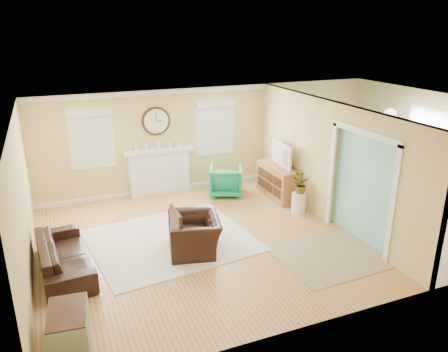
{
  "coord_description": "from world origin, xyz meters",
  "views": [
    {
      "loc": [
        -3.93,
        -7.35,
        4.1
      ],
      "look_at": [
        -0.8,
        0.3,
        1.2
      ],
      "focal_mm": 35.0,
      "sensor_mm": 36.0,
      "label": 1
    }
  ],
  "objects_px": {
    "sofa": "(64,256)",
    "credenza": "(277,181)",
    "eames_chair": "(194,234)",
    "green_chair": "(226,181)",
    "dining_table": "(363,193)"
  },
  "relations": [
    {
      "from": "eames_chair",
      "to": "dining_table",
      "type": "bearing_deg",
      "value": 110.47
    },
    {
      "from": "eames_chair",
      "to": "credenza",
      "type": "distance_m",
      "value": 3.34
    },
    {
      "from": "green_chair",
      "to": "dining_table",
      "type": "xyz_separation_m",
      "value": [
        2.72,
        -1.9,
        -0.04
      ]
    },
    {
      "from": "green_chair",
      "to": "credenza",
      "type": "bearing_deg",
      "value": 174.07
    },
    {
      "from": "dining_table",
      "to": "credenza",
      "type": "bearing_deg",
      "value": 39.4
    },
    {
      "from": "green_chair",
      "to": "dining_table",
      "type": "relative_size",
      "value": 0.43
    },
    {
      "from": "sofa",
      "to": "eames_chair",
      "type": "xyz_separation_m",
      "value": [
        2.32,
        -0.17,
        0.05
      ]
    },
    {
      "from": "sofa",
      "to": "green_chair",
      "type": "height_order",
      "value": "green_chair"
    },
    {
      "from": "eames_chair",
      "to": "credenza",
      "type": "height_order",
      "value": "credenza"
    },
    {
      "from": "eames_chair",
      "to": "credenza",
      "type": "relative_size",
      "value": 0.77
    },
    {
      "from": "sofa",
      "to": "dining_table",
      "type": "bearing_deg",
      "value": -90.68
    },
    {
      "from": "sofa",
      "to": "credenza",
      "type": "distance_m",
      "value": 5.37
    },
    {
      "from": "credenza",
      "to": "dining_table",
      "type": "xyz_separation_m",
      "value": [
        1.61,
        -1.27,
        -0.07
      ]
    },
    {
      "from": "green_chair",
      "to": "credenza",
      "type": "xyz_separation_m",
      "value": [
        1.12,
        -0.62,
        0.03
      ]
    },
    {
      "from": "green_chair",
      "to": "eames_chair",
      "type": "bearing_deg",
      "value": 79.19
    }
  ]
}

